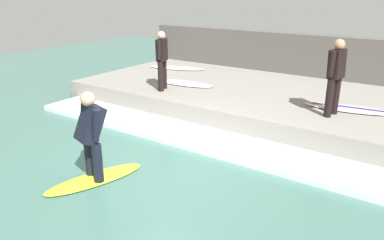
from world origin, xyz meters
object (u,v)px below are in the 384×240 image
at_px(surfer_waiting_near, 162,57).
at_px(surfboard_waiting_near, 184,83).
at_px(surfboard_spare, 177,68).
at_px(surfboard_riding, 95,179).
at_px(surfer_riding, 91,131).
at_px(surfer_waiting_far, 336,73).
at_px(surfboard_waiting_far, 349,108).

bearing_deg(surfer_waiting_near, surfboard_waiting_near, -9.03).
distance_m(surfboard_waiting_near, surfboard_spare, 2.11).
bearing_deg(surfboard_waiting_near, surfboard_riding, -162.96).
xyz_separation_m(surfer_riding, surfboard_waiting_near, (4.53, 1.39, -0.32)).
relative_size(surfer_waiting_near, surfer_waiting_far, 0.95).
distance_m(surfer_riding, surfboard_spare, 6.71).
xyz_separation_m(surfboard_waiting_far, surfboard_spare, (1.40, 5.73, -0.00)).
distance_m(surfer_riding, surfer_waiting_near, 4.06).
height_order(surfer_waiting_near, surfboard_spare, surfer_waiting_near).
height_order(surfer_riding, surfer_waiting_far, surfer_waiting_far).
height_order(surfboard_waiting_near, surfboard_waiting_far, surfboard_waiting_far).
xyz_separation_m(surfer_riding, surfboard_waiting_far, (4.69, -2.93, -0.32)).
bearing_deg(surfer_riding, surfboard_waiting_far, -32.00).
bearing_deg(surfer_waiting_far, surfboard_riding, 146.69).
height_order(surfer_riding, surfer_waiting_near, surfer_waiting_near).
xyz_separation_m(surfer_riding, surfer_waiting_near, (3.73, 1.52, 0.50)).
bearing_deg(surfer_waiting_far, surfboard_spare, 70.07).
xyz_separation_m(surfer_waiting_far, surfboard_waiting_far, (0.59, -0.24, -0.86)).
bearing_deg(surfboard_waiting_near, surfboard_waiting_far, -87.84).
relative_size(surfboard_waiting_near, surfboard_spare, 0.92).
bearing_deg(surfer_waiting_far, surfboard_waiting_far, -21.93).
relative_size(surfer_riding, surfboard_spare, 0.76).
relative_size(surfer_waiting_near, surfboard_waiting_near, 0.85).
height_order(surfboard_riding, surfboard_waiting_far, surfboard_waiting_far).
relative_size(surfer_riding, surfer_waiting_near, 0.98).
distance_m(surfer_riding, surfboard_waiting_near, 4.75).
height_order(surfboard_riding, surfer_riding, surfer_riding).
bearing_deg(surfboard_spare, surfer_riding, -155.31).
xyz_separation_m(surfer_waiting_near, surfboard_waiting_near, (0.80, -0.13, -0.82)).
bearing_deg(surfboard_waiting_near, surfer_waiting_near, 170.97).
relative_size(surfer_riding, surfboard_waiting_near, 0.83).
relative_size(surfer_riding, surfer_waiting_far, 0.94).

